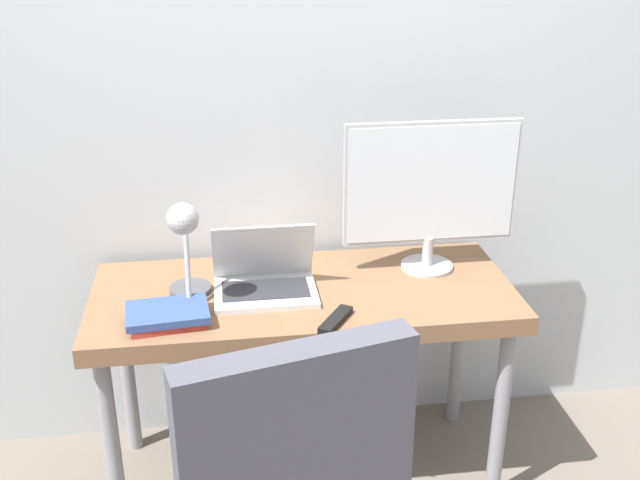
{
  "coord_description": "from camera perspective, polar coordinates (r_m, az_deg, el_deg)",
  "views": [
    {
      "loc": [
        -0.24,
        -1.84,
        1.83
      ],
      "look_at": [
        0.05,
        0.26,
        0.91
      ],
      "focal_mm": 42.0,
      "sensor_mm": 36.0,
      "label": 1
    }
  ],
  "objects": [
    {
      "name": "monitor",
      "position": [
        2.47,
        8.48,
        3.88
      ],
      "size": [
        0.58,
        0.18,
        0.51
      ],
      "color": "#B7B7BC",
      "rests_on": "desk"
    },
    {
      "name": "game_controller",
      "position": [
        2.24,
        -12.33,
        -5.9
      ],
      "size": [
        0.13,
        0.1,
        0.04
      ],
      "color": "black",
      "rests_on": "desk"
    },
    {
      "name": "laptop",
      "position": [
        2.37,
        -4.24,
        -2.92
      ],
      "size": [
        0.32,
        0.24,
        0.23
      ],
      "color": "silver",
      "rests_on": "desk"
    },
    {
      "name": "wall_back",
      "position": [
        2.54,
        -2.33,
        11.36
      ],
      "size": [
        8.0,
        0.05,
        2.6
      ],
      "color": "silver",
      "rests_on": "ground_plane"
    },
    {
      "name": "book_stack",
      "position": [
        2.25,
        -11.51,
        -5.65
      ],
      "size": [
        0.25,
        0.18,
        0.04
      ],
      "color": "#B2382D",
      "rests_on": "desk"
    },
    {
      "name": "tv_remote",
      "position": [
        2.2,
        1.2,
        -6.11
      ],
      "size": [
        0.12,
        0.16,
        0.02
      ],
      "color": "black",
      "rests_on": "desk"
    },
    {
      "name": "desk_lamp",
      "position": [
        2.24,
        -10.25,
        0.06
      ],
      "size": [
        0.13,
        0.25,
        0.35
      ],
      "color": "#4C4C51",
      "rests_on": "desk"
    },
    {
      "name": "desk",
      "position": [
        2.44,
        -1.26,
        -5.35
      ],
      "size": [
        1.35,
        0.57,
        0.73
      ],
      "color": "brown",
      "rests_on": "ground_plane"
    }
  ]
}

